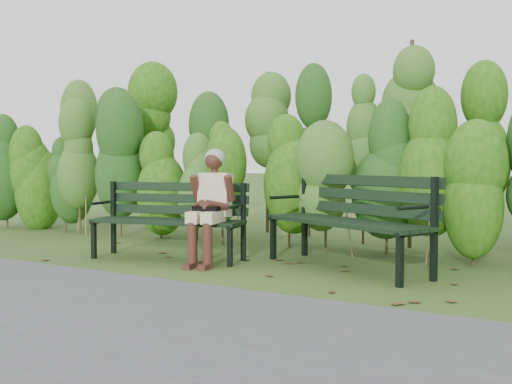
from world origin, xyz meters
The scene contains 7 objects.
ground centered at (0.00, 0.00, 0.00)m, with size 80.00×80.00×0.00m, color #304B1F.
footpath centered at (0.00, -2.20, 0.01)m, with size 60.00×2.50×0.01m, color #474749.
hedge_band centered at (0.00, 1.86, 1.26)m, with size 11.04×1.67×2.42m.
leaf_litter centered at (0.71, -0.35, 0.00)m, with size 5.65×2.09×0.01m.
bench_left centered at (-0.93, 0.08, 0.50)m, with size 1.76×0.88×0.84m.
bench_right centered at (1.02, 0.53, 0.55)m, with size 1.97×1.33×0.94m.
seated_woman centered at (-0.36, 0.02, 0.69)m, with size 0.50×0.73×1.21m.
Camera 1 is at (3.22, -5.13, 1.08)m, focal length 42.00 mm.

